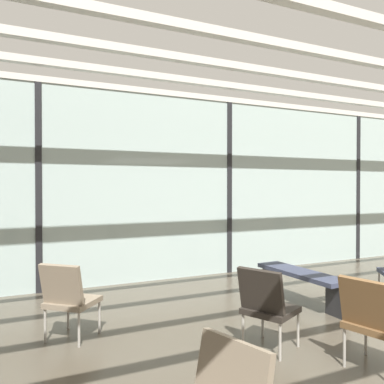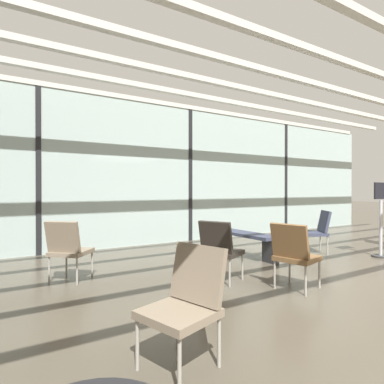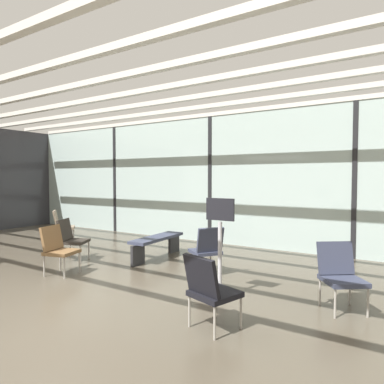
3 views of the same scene
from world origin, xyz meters
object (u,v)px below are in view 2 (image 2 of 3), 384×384
Objects in this scene: lounge_chair_0 at (220,247)px; lounge_chair_3 at (187,298)px; parked_airplane at (88,176)px; waiting_bench at (244,238)px; lounge_chair_2 at (68,247)px; info_sign at (381,222)px; lounge_chair_5 at (318,229)px; lounge_chair_4 at (294,252)px.

lounge_chair_3 is at bearing 110.94° from lounge_chair_0.
lounge_chair_0 is at bearing -92.18° from parked_airplane.
parked_airplane is 8.84m from waiting_bench.
info_sign reaches higher than lounge_chair_2.
lounge_chair_5 is (2.93, 0.60, 0.00)m from lounge_chair_0.
lounge_chair_0 is 2.15m from lounge_chair_2.
lounge_chair_4 is at bearing 154.72° from waiting_bench.
parked_airplane is at bearing 153.41° from lounge_chair_3.
lounge_chair_2 is 1.00× the size of lounge_chair_5.
lounge_chair_0 reaches higher than waiting_bench.
waiting_bench is at bearing -139.03° from lounge_chair_2.
parked_airplane is 7.67× the size of info_sign.
lounge_chair_5 is 1.14m from info_sign.
waiting_bench is at bearing -83.20° from parked_airplane.
lounge_chair_0 is at bearing -170.69° from lounge_chair_2.
lounge_chair_2 is (-1.82, 1.13, 0.00)m from lounge_chair_0.
lounge_chair_4 is 3.06m from info_sign.
lounge_chair_4 is 1.00× the size of lounge_chair_5.
lounge_chair_0 is 1.00× the size of lounge_chair_4.
lounge_chair_3 is (0.40, -2.66, 0.00)m from lounge_chair_2.
lounge_chair_4 is at bearing -88.64° from parked_airplane.
info_sign reaches higher than lounge_chair_5.
lounge_chair_5 is at bearing -74.41° from parked_airplane.
lounge_chair_0 is 1.80m from waiting_bench.
lounge_chair_5 is at bearing -111.72° from waiting_bench.
info_sign reaches higher than waiting_bench.
lounge_chair_3 is 1.00× the size of lounge_chair_5.
waiting_bench is (1.40, 1.12, -0.13)m from lounge_chair_0.
lounge_chair_0 is 2.99m from lounge_chair_5.
parked_airplane is 10.64m from info_sign.
lounge_chair_5 reaches higher than waiting_bench.
parked_airplane is 9.02m from lounge_chair_2.
lounge_chair_0 is at bearing 175.59° from info_sign.
waiting_bench is at bearing -37.15° from lounge_chair_4.
lounge_chair_5 is 0.51× the size of waiting_bench.
lounge_chair_5 is (4.76, -0.53, 0.00)m from lounge_chair_2.
waiting_bench is at bearing 147.89° from info_sign.
info_sign is at bearing -120.41° from lounge_chair_0.
lounge_chair_2 is 4.79m from lounge_chair_5.
lounge_chair_4 is at bearing -167.02° from lounge_chair_0.
lounge_chair_4 is 0.51× the size of waiting_bench.
lounge_chair_3 is 1.00× the size of lounge_chair_4.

